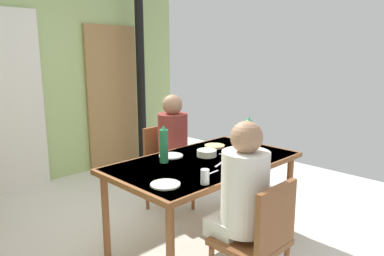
{
  "coord_description": "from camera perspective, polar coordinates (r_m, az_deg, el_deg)",
  "views": [
    {
      "loc": [
        -1.79,
        -2.17,
        1.62
      ],
      "look_at": [
        0.3,
        -0.08,
        1.0
      ],
      "focal_mm": 33.58,
      "sensor_mm": 36.0,
      "label": 1
    }
  ],
  "objects": [
    {
      "name": "drinking_glass_by_far_diner",
      "position": [
        2.44,
        2.07,
        -7.74
      ],
      "size": [
        0.06,
        0.06,
        0.1
      ],
      "primitive_type": "cylinder",
      "color": "silver",
      "rests_on": "dining_table"
    },
    {
      "name": "cutlery_knife_far",
      "position": [
        2.67,
        3.18,
        -7.12
      ],
      "size": [
        0.15,
        0.03,
        0.0
      ],
      "primitive_type": "cube",
      "rotation": [
        0.0,
        0.0,
        3.21
      ],
      "color": "silver",
      "rests_on": "dining_table"
    },
    {
      "name": "chair_far_diner",
      "position": [
        3.78,
        -4.27,
        -5.48
      ],
      "size": [
        0.4,
        0.4,
        0.87
      ],
      "rotation": [
        0.0,
        0.0,
        3.14
      ],
      "color": "brown",
      "rests_on": "ground_plane"
    },
    {
      "name": "curtain_panel",
      "position": [
        4.63,
        -27.71,
        3.54
      ],
      "size": [
        0.9,
        0.03,
        2.12
      ],
      "primitive_type": "cube",
      "color": "white",
      "rests_on": "ground_plane"
    },
    {
      "name": "door_wooden",
      "position": [
        5.27,
        -12.49,
        4.77
      ],
      "size": [
        0.8,
        0.05,
        2.0
      ],
      "primitive_type": "cube",
      "color": "#9F7544",
      "rests_on": "ground_plane"
    },
    {
      "name": "water_bottle_green_near",
      "position": [
        3.54,
        8.95,
        -0.47
      ],
      "size": [
        0.07,
        0.07,
        0.27
      ],
      "color": "#2E985D",
      "rests_on": "dining_table"
    },
    {
      "name": "dining_table",
      "position": [
        3.0,
        2.03,
        -6.37
      ],
      "size": [
        1.59,
        0.9,
        0.75
      ],
      "color": "brown",
      "rests_on": "ground_plane"
    },
    {
      "name": "water_bottle_green_far",
      "position": [
        2.89,
        -4.49,
        -2.73
      ],
      "size": [
        0.07,
        0.07,
        0.31
      ],
      "color": "#2A8651",
      "rests_on": "dining_table"
    },
    {
      "name": "drinking_glass_by_near_diner",
      "position": [
        2.77,
        8.16,
        -5.58
      ],
      "size": [
        0.06,
        0.06,
        0.09
      ],
      "primitive_type": "cylinder",
      "color": "silver",
      "rests_on": "dining_table"
    },
    {
      "name": "cutlery_fork_near",
      "position": [
        3.2,
        5.42,
        -3.97
      ],
      "size": [
        0.15,
        0.05,
        0.0
      ],
      "primitive_type": "cube",
      "rotation": [
        0.0,
        0.0,
        6.04
      ],
      "color": "silver",
      "rests_on": "dining_table"
    },
    {
      "name": "person_far_diner",
      "position": [
        3.61,
        -2.92,
        -1.63
      ],
      "size": [
        0.3,
        0.37,
        0.77
      ],
      "rotation": [
        0.0,
        0.0,
        3.14
      ],
      "color": "brown",
      "rests_on": "ground_plane"
    },
    {
      "name": "ground_plane",
      "position": [
        3.24,
        -5.02,
        -18.17
      ],
      "size": [
        6.04,
        6.04,
        0.0
      ],
      "primitive_type": "plane",
      "color": "silver"
    },
    {
      "name": "dinner_plate_near_right",
      "position": [
        3.07,
        9.77,
        -4.68
      ],
      "size": [
        0.22,
        0.22,
        0.01
      ],
      "primitive_type": "cylinder",
      "color": "white",
      "rests_on": "dining_table"
    },
    {
      "name": "bread_plate_sliced",
      "position": [
        3.39,
        3.61,
        -2.89
      ],
      "size": [
        0.19,
        0.19,
        0.02
      ],
      "primitive_type": "cylinder",
      "color": "#DBB77A",
      "rests_on": "dining_table"
    },
    {
      "name": "cutlery_knife_near",
      "position": [
        2.87,
        4.3,
        -5.8
      ],
      "size": [
        0.15,
        0.06,
        0.0
      ],
      "primitive_type": "cube",
      "rotation": [
        0.0,
        0.0,
        0.33
      ],
      "color": "silver",
      "rests_on": "dining_table"
    },
    {
      "name": "stove_pipe_column",
      "position": [
        5.19,
        -8.14,
        7.76
      ],
      "size": [
        0.12,
        0.12,
        2.53
      ],
      "primitive_type": "cylinder",
      "color": "black",
      "rests_on": "ground_plane"
    },
    {
      "name": "serving_bowl_center",
      "position": [
        3.09,
        2.36,
        -3.99
      ],
      "size": [
        0.17,
        0.17,
        0.05
      ],
      "primitive_type": "cylinder",
      "color": "#ECE8CE",
      "rests_on": "dining_table"
    },
    {
      "name": "wall_back",
      "position": [
        4.85,
        -23.35,
        6.65
      ],
      "size": [
        4.27,
        0.1,
        2.53
      ],
      "primitive_type": "cube",
      "color": "#A9C47B",
      "rests_on": "ground_plane"
    },
    {
      "name": "chair_near_diner",
      "position": [
        2.35,
        10.68,
        -16.89
      ],
      "size": [
        0.4,
        0.4,
        0.87
      ],
      "color": "brown",
      "rests_on": "ground_plane"
    },
    {
      "name": "person_near_diner",
      "position": [
        2.3,
        8.12,
        -9.64
      ],
      "size": [
        0.3,
        0.37,
        0.77
      ],
      "color": "white",
      "rests_on": "ground_plane"
    },
    {
      "name": "dinner_plate_far_center",
      "position": [
        3.09,
        -3.37,
        -4.43
      ],
      "size": [
        0.21,
        0.21,
        0.01
      ],
      "primitive_type": "cylinder",
      "color": "white",
      "rests_on": "dining_table"
    },
    {
      "name": "dinner_plate_near_left",
      "position": [
        2.44,
        -4.25,
        -8.93
      ],
      "size": [
        0.2,
        0.2,
        0.01
      ],
      "primitive_type": "cylinder",
      "color": "white",
      "rests_on": "dining_table"
    }
  ]
}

